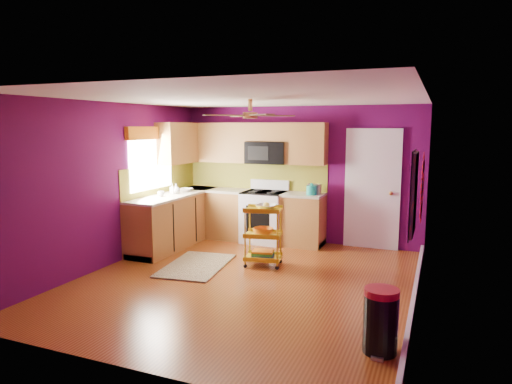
% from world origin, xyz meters
% --- Properties ---
extents(ground, '(5.00, 5.00, 0.00)m').
position_xyz_m(ground, '(0.00, 0.00, 0.00)').
color(ground, '#672D10').
rests_on(ground, ground).
extents(room_envelope, '(4.54, 5.04, 2.52)m').
position_xyz_m(room_envelope, '(0.03, 0.00, 1.63)').
color(room_envelope, '#520947').
rests_on(room_envelope, ground).
extents(lower_cabinets, '(2.81, 2.31, 0.94)m').
position_xyz_m(lower_cabinets, '(-1.35, 1.82, 0.43)').
color(lower_cabinets, brown).
rests_on(lower_cabinets, ground).
extents(electric_range, '(0.76, 0.66, 1.13)m').
position_xyz_m(electric_range, '(-0.55, 2.17, 0.48)').
color(electric_range, white).
rests_on(electric_range, ground).
extents(upper_cabinetry, '(2.80, 2.30, 1.26)m').
position_xyz_m(upper_cabinetry, '(-1.24, 2.17, 1.80)').
color(upper_cabinetry, brown).
rests_on(upper_cabinetry, ground).
extents(left_window, '(0.08, 1.35, 1.08)m').
position_xyz_m(left_window, '(-2.22, 1.05, 1.74)').
color(left_window, white).
rests_on(left_window, ground).
extents(panel_door, '(0.95, 0.11, 2.15)m').
position_xyz_m(panel_door, '(1.35, 2.47, 1.02)').
color(panel_door, white).
rests_on(panel_door, ground).
extents(right_wall_art, '(0.04, 2.74, 1.04)m').
position_xyz_m(right_wall_art, '(2.23, -0.34, 1.44)').
color(right_wall_art, black).
rests_on(right_wall_art, ground).
extents(ceiling_fan, '(1.01, 1.01, 0.26)m').
position_xyz_m(ceiling_fan, '(0.00, 0.20, 2.29)').
color(ceiling_fan, '#BF8C3F').
rests_on(ceiling_fan, ground).
extents(shag_rug, '(1.02, 1.48, 0.02)m').
position_xyz_m(shag_rug, '(-0.97, 0.35, 0.01)').
color(shag_rug, '#302010').
rests_on(shag_rug, ground).
extents(rolling_cart, '(0.62, 0.50, 1.00)m').
position_xyz_m(rolling_cart, '(-0.03, 0.78, 0.51)').
color(rolling_cart, gold).
rests_on(rolling_cart, ground).
extents(trash_can, '(0.33, 0.36, 0.63)m').
position_xyz_m(trash_can, '(1.99, -1.35, 0.31)').
color(trash_can, black).
rests_on(trash_can, ground).
extents(teal_kettle, '(0.18, 0.18, 0.21)m').
position_xyz_m(teal_kettle, '(0.35, 2.12, 1.02)').
color(teal_kettle, '#159F8B').
rests_on(teal_kettle, lower_cabinets).
extents(toaster, '(0.22, 0.15, 0.18)m').
position_xyz_m(toaster, '(0.37, 2.25, 1.03)').
color(toaster, beige).
rests_on(toaster, lower_cabinets).
extents(soap_bottle_a, '(0.08, 0.08, 0.18)m').
position_xyz_m(soap_bottle_a, '(-1.99, 1.33, 1.03)').
color(soap_bottle_a, '#EA3F72').
rests_on(soap_bottle_a, lower_cabinets).
extents(soap_bottle_b, '(0.14, 0.14, 0.17)m').
position_xyz_m(soap_bottle_b, '(-1.93, 1.36, 1.03)').
color(soap_bottle_b, white).
rests_on(soap_bottle_b, lower_cabinets).
extents(counter_dish, '(0.23, 0.23, 0.06)m').
position_xyz_m(counter_dish, '(-1.91, 1.67, 0.97)').
color(counter_dish, white).
rests_on(counter_dish, lower_cabinets).
extents(counter_cup, '(0.12, 0.12, 0.09)m').
position_xyz_m(counter_cup, '(-1.99, 0.96, 0.99)').
color(counter_cup, white).
rests_on(counter_cup, lower_cabinets).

